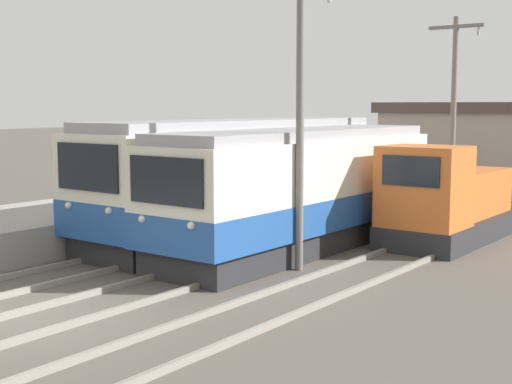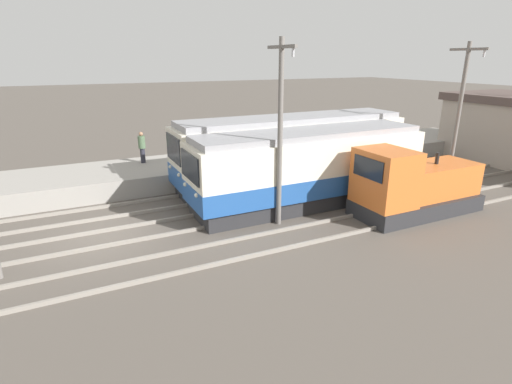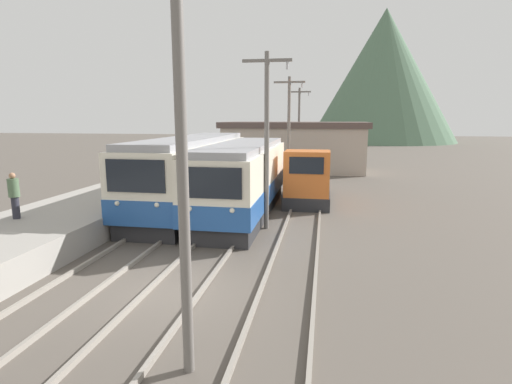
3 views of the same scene
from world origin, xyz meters
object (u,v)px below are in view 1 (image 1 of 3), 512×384
at_px(commuter_train_center, 301,193).
at_px(catenary_mast_far, 454,111).
at_px(catenary_mast_mid, 300,113).
at_px(commuter_train_left, 242,181).
at_px(shunting_locomotive, 446,203).

relative_size(commuter_train_center, catenary_mast_far, 1.55).
height_order(commuter_train_center, catenary_mast_mid, catenary_mast_mid).
relative_size(commuter_train_left, commuter_train_center, 1.12).
distance_m(commuter_train_center, catenary_mast_mid, 3.64).
bearing_deg(catenary_mast_mid, catenary_mast_far, 90.00).
distance_m(shunting_locomotive, catenary_mast_far, 5.16).
xyz_separation_m(commuter_train_center, shunting_locomotive, (3.00, 3.41, -0.41)).
bearing_deg(commuter_train_center, catenary_mast_mid, -57.45).
bearing_deg(catenary_mast_far, commuter_train_left, -122.56).
xyz_separation_m(catenary_mast_mid, catenary_mast_far, (0.00, 9.89, 0.00)).
bearing_deg(shunting_locomotive, catenary_mast_far, 109.91).
bearing_deg(commuter_train_center, shunting_locomotive, 48.66).
distance_m(shunting_locomotive, catenary_mast_mid, 6.56).
bearing_deg(catenary_mast_mid, commuter_train_center, 122.55).
relative_size(commuter_train_center, shunting_locomotive, 1.92).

